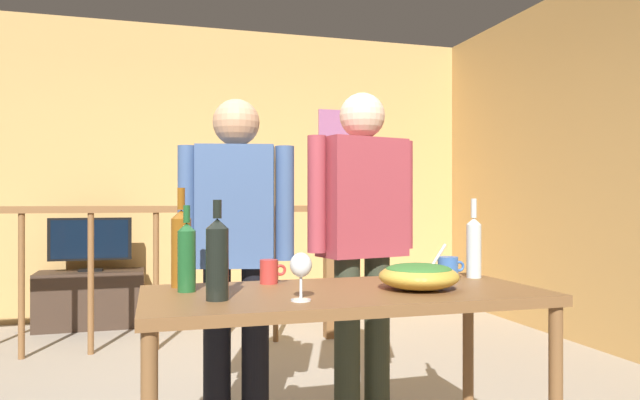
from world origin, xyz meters
TOP-DOWN VIEW (x-y plane):
  - back_wall at (0.00, 3.13)m, footprint 5.76×0.10m
  - side_wall_right at (2.88, 0.94)m, footprint 0.10×4.69m
  - framed_picture at (1.52, 3.07)m, footprint 0.47×0.03m
  - stair_railing at (-0.31, 1.81)m, footprint 3.74×0.10m
  - tv_console at (-0.90, 2.78)m, footprint 0.90×0.40m
  - flat_screen_tv at (-0.90, 2.74)m, footprint 0.69×0.12m
  - serving_table at (0.33, -0.60)m, footprint 1.49×0.68m
  - salad_bowl at (0.61, -0.67)m, footprint 0.30×0.30m
  - wine_glass at (0.12, -0.79)m, footprint 0.08×0.08m
  - wine_bottle_clear at (0.99, -0.43)m, footprint 0.06×0.06m
  - wine_bottle_amber at (-0.25, -0.35)m, footprint 0.08×0.08m
  - wine_bottle_dark at (-0.15, -0.69)m, footprint 0.08×0.08m
  - wine_bottle_green at (-0.24, -0.48)m, footprint 0.07×0.07m
  - mug_blue at (0.86, -0.43)m, footprint 0.12×0.09m
  - mug_red at (0.09, -0.36)m, footprint 0.11×0.07m
  - person_standing_left at (0.02, 0.06)m, footprint 0.54×0.30m
  - person_standing_right at (0.65, 0.06)m, footprint 0.60×0.31m

SIDE VIEW (x-z plane):
  - tv_console at x=-0.90m, z-range 0.00..0.49m
  - stair_railing at x=-0.31m, z-range 0.13..1.26m
  - serving_table at x=0.33m, z-range 0.31..1.09m
  - flat_screen_tv at x=-0.90m, z-range 0.54..1.01m
  - mug_blue at x=0.86m, z-range 0.78..0.87m
  - mug_red at x=0.09m, z-range 0.78..0.88m
  - salad_bowl at x=0.61m, z-range 0.75..0.92m
  - wine_glass at x=0.12m, z-range 0.81..0.97m
  - wine_bottle_green at x=-0.24m, z-range 0.75..1.07m
  - wine_bottle_clear at x=0.99m, z-range 0.74..1.09m
  - wine_bottle_dark at x=-0.15m, z-range 0.75..1.09m
  - person_standing_left at x=0.02m, z-range 0.14..1.73m
  - wine_bottle_amber at x=-0.25m, z-range 0.74..1.13m
  - person_standing_right at x=0.65m, z-range 0.16..1.82m
  - back_wall at x=0.00m, z-range 0.00..2.82m
  - side_wall_right at x=2.88m, z-range 0.00..2.82m
  - framed_picture at x=1.52m, z-range 1.73..2.07m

